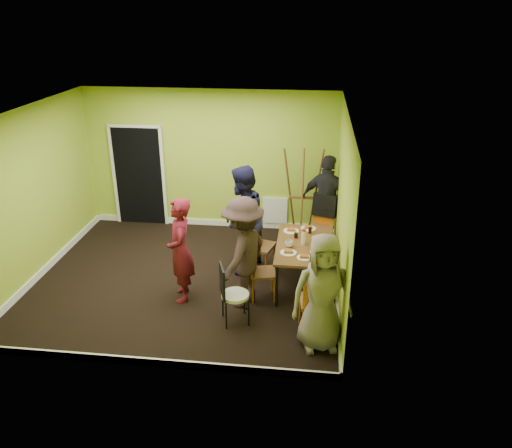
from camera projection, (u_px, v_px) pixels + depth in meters
The scene contains 28 objects.
ground at pixel (187, 278), 8.43m from camera, with size 5.00×5.00×0.00m, color black.
room_walls at pixel (183, 224), 8.07m from camera, with size 5.04×4.54×2.82m.
dining_table at pixel (305, 247), 7.96m from camera, with size 0.90×1.50×0.75m.
chair_left_far at pixel (255, 240), 8.40m from camera, with size 0.56×0.55×1.09m.
chair_left_near at pixel (258, 267), 7.67m from camera, with size 0.47×0.46×0.95m.
chair_back_end at pixel (324, 211), 9.16m from camera, with size 0.58×0.63×1.07m.
chair_front_end at pixel (317, 298), 6.76m from camera, with size 0.50×0.50×1.05m.
chair_bentwood at pixel (231, 291), 7.08m from camera, with size 0.46×0.45×0.92m.
easel at pixel (302, 196), 9.42m from camera, with size 0.75×0.71×1.88m.
plate_near_left at pixel (291, 231), 8.37m from camera, with size 0.26×0.26×0.01m, color white.
plate_near_right at pixel (288, 253), 7.64m from camera, with size 0.26×0.26×0.01m, color white.
plate_far_back at pixel (308, 228), 8.47m from camera, with size 0.26×0.26×0.01m, color white.
plate_far_front at pixel (304, 258), 7.49m from camera, with size 0.23×0.23×0.01m, color white.
plate_wall_back at pixel (325, 242), 8.00m from camera, with size 0.26×0.26×0.01m, color white.
plate_wall_front at pixel (318, 252), 7.66m from camera, with size 0.24×0.24×0.01m, color white.
thermos at pixel (304, 238), 7.89m from camera, with size 0.07×0.07×0.23m, color white.
blue_bottle at pixel (320, 250), 7.54m from camera, with size 0.08×0.08×0.18m, color blue.
orange_bottle at pixel (303, 236), 8.13m from camera, with size 0.04×0.04×0.08m, color orange.
glass_mid at pixel (296, 235), 8.13m from camera, with size 0.06×0.06×0.09m, color black.
glass_back at pixel (310, 230), 8.29m from camera, with size 0.06×0.06×0.10m, color black.
glass_front at pixel (312, 257), 7.40m from camera, with size 0.07×0.07×0.10m, color black.
cup_a at pixel (289, 244), 7.82m from camera, with size 0.13×0.13×0.10m, color white.
cup_b at pixel (315, 240), 7.95m from camera, with size 0.11×0.11×0.10m, color white.
person_standing at pixel (180, 250), 7.55m from camera, with size 0.61×0.40×1.66m, color #5D0F1C.
person_left_far at pixel (242, 220), 8.35m from camera, with size 0.91×0.71×1.86m, color #171637.
person_left_near at pixel (243, 253), 7.38m from camera, with size 1.12×0.65×1.74m, color #322121.
person_back_end at pixel (327, 202), 9.25m from camera, with size 1.04×0.43×1.77m, color black.
person_front_end at pixel (322, 293), 6.45m from camera, with size 0.80×0.52×1.65m, color gray.
Camera 1 is at (2.01, -7.15, 4.25)m, focal length 35.00 mm.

